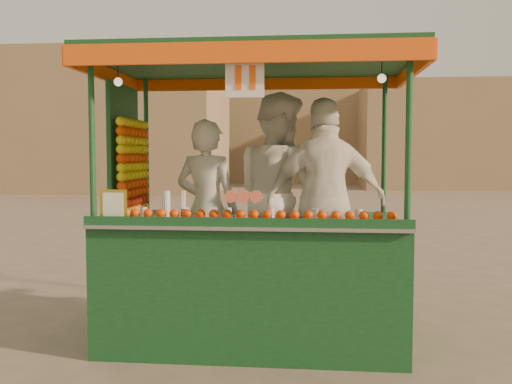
# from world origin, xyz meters

# --- Properties ---
(ground) EXTENTS (90.00, 90.00, 0.00)m
(ground) POSITION_xyz_m (0.00, 0.00, 0.00)
(ground) COLOR brown
(ground) RESTS_ON ground
(building_left) EXTENTS (10.00, 6.00, 6.00)m
(building_left) POSITION_xyz_m (-9.00, 20.00, 3.00)
(building_left) COLOR #907852
(building_left) RESTS_ON ground
(building_right) EXTENTS (9.00, 6.00, 5.00)m
(building_right) POSITION_xyz_m (7.00, 24.00, 2.50)
(building_right) COLOR #907852
(building_right) RESTS_ON ground
(building_center) EXTENTS (14.00, 7.00, 7.00)m
(building_center) POSITION_xyz_m (-2.00, 30.00, 3.50)
(building_center) COLOR #907852
(building_center) RESTS_ON ground
(juice_cart) EXTENTS (2.71, 1.76, 2.46)m
(juice_cart) POSITION_xyz_m (-0.46, 0.05, 0.79)
(juice_cart) COLOR #103D1F
(juice_cart) RESTS_ON ground
(vendor_left) EXTENTS (0.68, 0.52, 1.65)m
(vendor_left) POSITION_xyz_m (-0.86, 0.37, 1.11)
(vendor_left) COLOR silver
(vendor_left) RESTS_ON ground
(vendor_middle) EXTENTS (1.13, 1.17, 1.89)m
(vendor_middle) POSITION_xyz_m (-0.20, 0.48, 1.23)
(vendor_middle) COLOR white
(vendor_middle) RESTS_ON ground
(vendor_right) EXTENTS (1.14, 0.63, 1.83)m
(vendor_right) POSITION_xyz_m (0.23, 0.25, 1.20)
(vendor_right) COLOR white
(vendor_right) RESTS_ON ground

